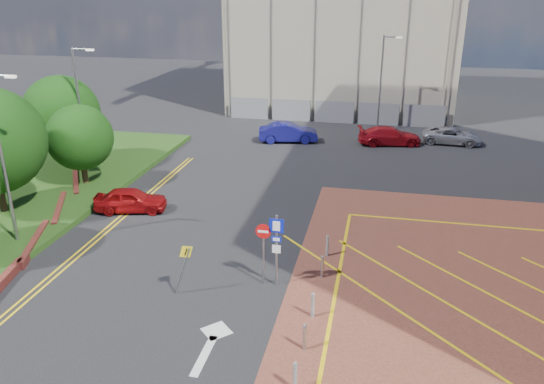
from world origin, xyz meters
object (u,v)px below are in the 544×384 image
(tree_d, at_px, (62,113))
(lamp_left_far, at_px, (81,106))
(car_blue_back, at_px, (288,132))
(car_red_back, at_px, (389,136))
(sign_cluster, at_px, (272,243))
(warning_sign, at_px, (184,264))
(car_silver_back, at_px, (452,136))
(lamp_back, at_px, (382,80))
(lamp_left_near, at_px, (2,153))
(tree_c, at_px, (80,138))
(car_red_left, at_px, (131,200))

(tree_d, xyz_separation_m, lamp_left_far, (2.08, -1.00, 0.79))
(car_blue_back, xyz_separation_m, car_red_back, (7.99, 0.90, -0.06))
(tree_d, bearing_deg, car_blue_back, 35.90)
(car_blue_back, distance_m, car_red_back, 8.04)
(sign_cluster, bearing_deg, warning_sign, -155.09)
(car_silver_back, bearing_deg, lamp_back, 66.55)
(car_blue_back, height_order, car_red_back, car_blue_back)
(lamp_left_near, xyz_separation_m, warning_sign, (9.46, -2.53, -3.23))
(tree_c, relative_size, warning_sign, 2.19)
(tree_c, height_order, tree_d, tree_d)
(car_red_left, distance_m, car_red_back, 21.77)
(lamp_left_far, distance_m, car_blue_back, 16.21)
(car_red_left, relative_size, car_blue_back, 0.84)
(lamp_back, distance_m, warning_sign, 29.53)
(sign_cluster, height_order, car_blue_back, sign_cluster)
(lamp_back, relative_size, sign_cluster, 2.50)
(sign_cluster, relative_size, car_red_back, 0.65)
(lamp_left_far, xyz_separation_m, car_blue_back, (11.46, 10.80, -3.89))
(tree_d, relative_size, warning_sign, 2.71)
(lamp_back, bearing_deg, car_red_left, -121.97)
(tree_c, distance_m, car_red_left, 5.95)
(car_blue_back, relative_size, car_red_back, 0.96)
(lamp_back, distance_m, car_silver_back, 7.54)
(tree_c, bearing_deg, car_blue_back, 50.54)
(lamp_left_far, height_order, sign_cluster, lamp_left_far)
(lamp_left_near, relative_size, warning_sign, 3.57)
(tree_d, xyz_separation_m, car_blue_back, (13.54, 9.80, -3.10))
(lamp_left_far, distance_m, warning_sign, 17.28)
(lamp_left_near, relative_size, lamp_left_far, 1.00)
(car_blue_back, bearing_deg, sign_cluster, 176.76)
(sign_cluster, bearing_deg, car_silver_back, 68.18)
(lamp_left_far, height_order, warning_sign, lamp_left_far)
(lamp_left_far, distance_m, car_red_left, 8.36)
(warning_sign, relative_size, car_red_back, 0.46)
(tree_c, bearing_deg, car_silver_back, 32.62)
(lamp_left_near, distance_m, car_silver_back, 32.28)
(lamp_back, height_order, car_red_left, lamp_back)
(lamp_left_far, bearing_deg, warning_sign, -47.55)
(lamp_back, height_order, warning_sign, lamp_back)
(tree_c, xyz_separation_m, lamp_left_far, (-0.92, 2.00, 1.47))
(tree_c, distance_m, car_red_back, 23.17)
(tree_d, xyz_separation_m, warning_sign, (13.54, -13.53, -2.44))
(lamp_left_near, bearing_deg, warning_sign, -14.97)
(car_blue_back, bearing_deg, tree_d, 114.16)
(tree_d, xyz_separation_m, car_red_back, (21.52, 10.70, -3.16))
(car_red_left, xyz_separation_m, car_red_back, (14.02, 16.66, 0.04))
(warning_sign, bearing_deg, sign_cluster, 24.91)
(tree_d, height_order, lamp_back, lamp_back)
(tree_c, height_order, lamp_back, lamp_back)
(car_red_back, bearing_deg, sign_cluster, 156.58)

